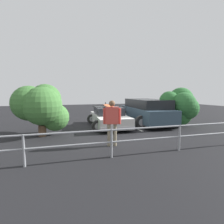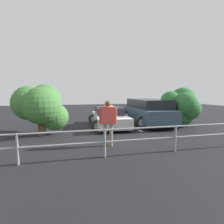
% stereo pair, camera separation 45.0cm
% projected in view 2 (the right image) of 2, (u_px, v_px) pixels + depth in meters
% --- Properties ---
extents(ground_plane, '(44.00, 44.00, 0.02)m').
position_uv_depth(ground_plane, '(114.00, 129.00, 9.98)').
color(ground_plane, black).
rests_on(ground_plane, ground).
extents(parking_stripe, '(0.12, 3.71, 0.00)m').
position_uv_depth(parking_stripe, '(130.00, 125.00, 10.98)').
color(parking_stripe, silver).
rests_on(parking_stripe, ground).
extents(sedan_car, '(2.60, 4.28, 1.45)m').
position_uv_depth(sedan_car, '(109.00, 117.00, 10.62)').
color(sedan_car, silver).
rests_on(sedan_car, ground).
extents(suv_car, '(2.89, 5.07, 1.62)m').
position_uv_depth(suv_car, '(148.00, 111.00, 11.39)').
color(suv_car, '#334756').
rests_on(suv_car, ground).
extents(person_bystander, '(0.65, 0.34, 1.75)m').
position_uv_depth(person_bystander, '(108.00, 119.00, 6.62)').
color(person_bystander, gray).
rests_on(person_bystander, ground).
extents(railing_fence, '(10.04, 0.32, 0.91)m').
position_uv_depth(railing_fence, '(105.00, 138.00, 5.44)').
color(railing_fence, gray).
rests_on(railing_fence, ground).
extents(bush_near_left, '(2.61, 2.55, 2.48)m').
position_uv_depth(bush_near_left, '(41.00, 105.00, 8.44)').
color(bush_near_left, brown).
rests_on(bush_near_left, ground).
extents(bush_near_right, '(2.48, 2.42, 2.49)m').
position_uv_depth(bush_near_right, '(181.00, 107.00, 10.69)').
color(bush_near_right, brown).
rests_on(bush_near_right, ground).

